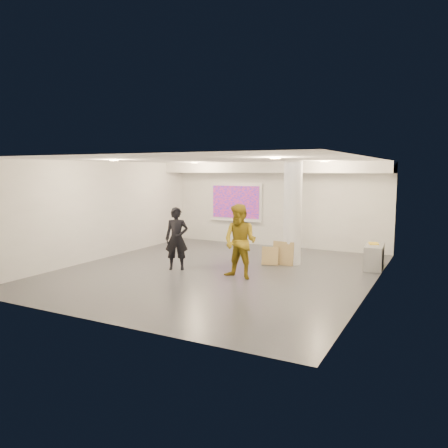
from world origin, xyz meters
The scene contains 19 objects.
floor centered at (0.00, 0.00, 0.00)m, with size 8.00×9.00×0.01m, color #3A3C41.
ceiling centered at (0.00, 0.00, 3.00)m, with size 8.00×9.00×0.01m, color white.
wall_back centered at (0.00, 4.50, 1.50)m, with size 8.00×0.01×3.00m, color silver.
wall_front centered at (0.00, -4.50, 1.50)m, with size 8.00×0.01×3.00m, color silver.
wall_left centered at (-4.00, 0.00, 1.50)m, with size 0.01×9.00×3.00m, color silver.
wall_right centered at (4.00, 0.00, 1.50)m, with size 0.01×9.00×3.00m, color silver.
soffit_band centered at (0.00, 3.95, 2.82)m, with size 8.00×1.10×0.36m, color silver.
downlight_nw centered at (-2.20, 2.50, 2.98)m, with size 0.22×0.22×0.02m, color #EFC986.
downlight_ne centered at (2.20, 2.50, 2.98)m, with size 0.22×0.22×0.02m, color #EFC986.
downlight_sw centered at (-2.20, -1.50, 2.98)m, with size 0.22×0.22×0.02m, color #EFC986.
downlight_se centered at (2.20, -1.50, 2.98)m, with size 0.22×0.22×0.02m, color #EFC986.
column centered at (1.50, 1.80, 1.50)m, with size 0.52×0.52×3.00m, color white.
projection_screen centered at (-1.60, 4.45, 1.53)m, with size 2.10×0.13×1.42m.
credenza centered at (3.72, 2.34, 0.33)m, with size 0.47×1.14×0.66m, color gray.
postit_pad centered at (3.67, 2.46, 0.68)m, with size 0.25×0.34×0.03m, color gold.
cardboard_back centered at (1.32, 1.55, 0.34)m, with size 0.63×0.06×0.68m, color #A08450.
cardboard_front centered at (0.98, 1.40, 0.27)m, with size 0.48×0.05×0.53m, color #A08450.
woman centered at (-1.10, -0.31, 0.86)m, with size 0.63×0.41×1.72m, color black.
man centered at (0.89, -0.43, 0.94)m, with size 0.92×0.71×1.89m, color olive.
Camera 1 is at (5.51, -10.22, 2.73)m, focal length 35.00 mm.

